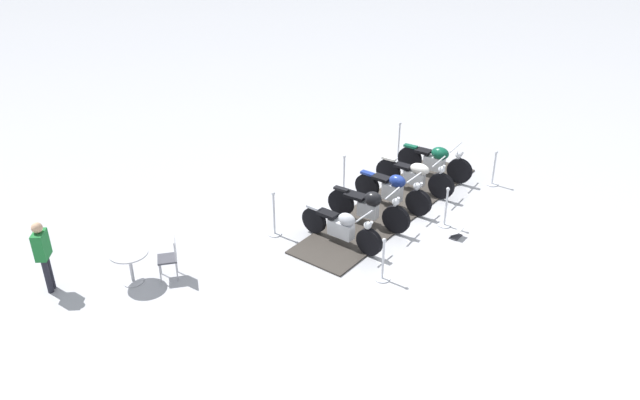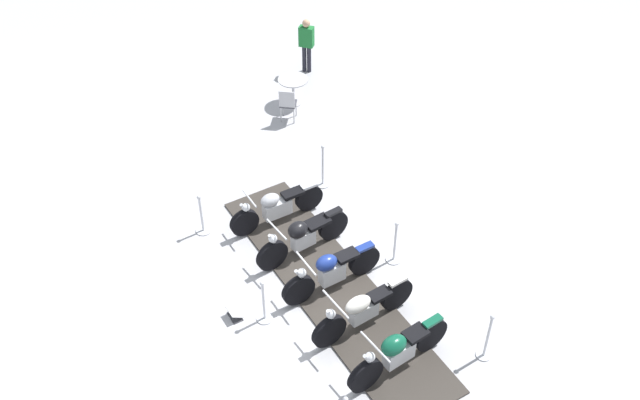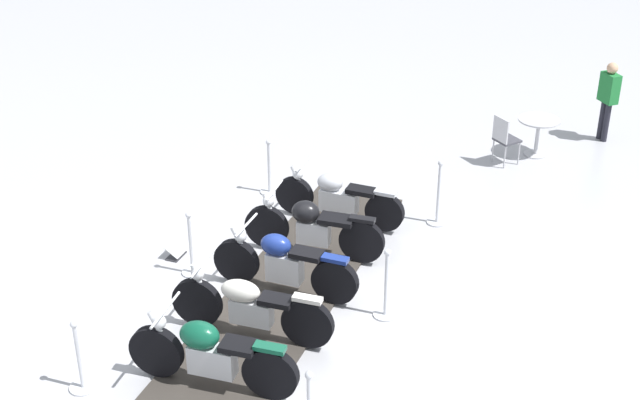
% 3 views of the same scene
% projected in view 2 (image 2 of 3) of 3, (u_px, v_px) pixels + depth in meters
% --- Properties ---
extents(ground_plane, '(80.00, 80.00, 0.00)m').
position_uv_depth(ground_plane, '(332.00, 288.00, 14.74)').
color(ground_plane, '#B2B2B7').
extents(display_platform, '(6.48, 4.94, 0.04)m').
position_uv_depth(display_platform, '(332.00, 287.00, 14.73)').
color(display_platform, '#38332D').
rests_on(display_platform, ground_plane).
extents(motorcycle_chrome, '(1.30, 1.96, 0.95)m').
position_uv_depth(motorcycle_chrome, '(276.00, 207.00, 15.86)').
color(motorcycle_chrome, black).
rests_on(motorcycle_chrome, display_platform).
extents(motorcycle_black, '(1.44, 1.85, 1.03)m').
position_uv_depth(motorcycle_black, '(302.00, 236.00, 15.10)').
color(motorcycle_black, black).
rests_on(motorcycle_black, display_platform).
extents(motorcycle_navy, '(1.32, 1.93, 1.00)m').
position_uv_depth(motorcycle_navy, '(331.00, 271.00, 14.39)').
color(motorcycle_navy, black).
rests_on(motorcycle_navy, display_platform).
extents(motorcycle_cream, '(1.44, 1.92, 1.04)m').
position_uv_depth(motorcycle_cream, '(362.00, 309.00, 13.67)').
color(motorcycle_cream, black).
rests_on(motorcycle_cream, display_platform).
extents(motorcycle_forest, '(1.45, 1.84, 1.03)m').
position_uv_depth(motorcycle_forest, '(398.00, 351.00, 12.93)').
color(motorcycle_forest, black).
rests_on(motorcycle_forest, display_platform).
extents(stanchion_left_rear, '(0.29, 0.29, 1.14)m').
position_uv_depth(stanchion_left_rear, '(487.00, 341.00, 13.23)').
color(stanchion_left_rear, silver).
rests_on(stanchion_left_rear, ground_plane).
extents(stanchion_left_mid, '(0.33, 0.33, 1.08)m').
position_uv_depth(stanchion_left_mid, '(395.00, 248.00, 15.10)').
color(stanchion_left_mid, silver).
rests_on(stanchion_left_mid, ground_plane).
extents(stanchion_right_front, '(0.34, 0.34, 1.02)m').
position_uv_depth(stanchion_right_front, '(202.00, 220.00, 15.77)').
color(stanchion_right_front, silver).
rests_on(stanchion_right_front, ground_plane).
extents(stanchion_right_mid, '(0.33, 0.33, 1.05)m').
position_uv_depth(stanchion_right_mid, '(264.00, 307.00, 13.93)').
color(stanchion_right_mid, silver).
rests_on(stanchion_right_mid, ground_plane).
extents(stanchion_left_front, '(0.33, 0.33, 1.14)m').
position_uv_depth(stanchion_left_front, '(323.00, 172.00, 16.91)').
color(stanchion_left_front, silver).
rests_on(stanchion_left_front, ground_plane).
extents(info_placard, '(0.39, 0.37, 0.22)m').
position_uv_depth(info_placard, '(235.00, 315.00, 14.14)').
color(info_placard, '#333338').
rests_on(info_placard, ground_plane).
extents(cafe_table, '(0.80, 0.80, 0.74)m').
position_uv_depth(cafe_table, '(293.00, 85.00, 19.32)').
color(cafe_table, '#B7B7BC').
rests_on(cafe_table, ground_plane).
extents(cafe_chair_near_table, '(0.44, 0.44, 0.95)m').
position_uv_depth(cafe_chair_near_table, '(288.00, 103.00, 18.72)').
color(cafe_chair_near_table, '#B7B7BC').
rests_on(cafe_chair_near_table, ground_plane).
extents(bystander_person, '(0.32, 0.44, 1.61)m').
position_uv_depth(bystander_person, '(306.00, 41.00, 20.26)').
color(bystander_person, '#23232D').
rests_on(bystander_person, ground_plane).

